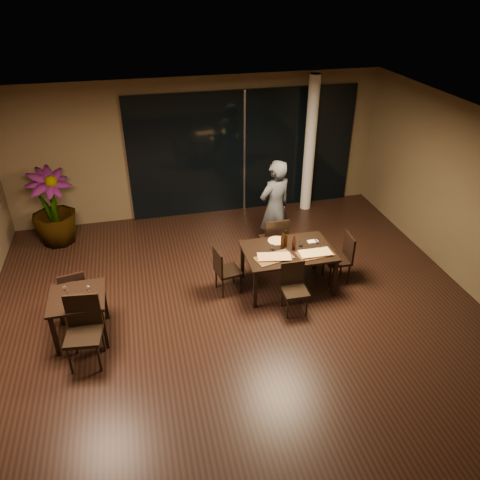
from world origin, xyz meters
The scene contains 30 objects.
ground centered at (0.00, 0.00, 0.00)m, with size 8.00×8.00×0.00m, color black.
wall_back centered at (0.00, 4.05, 1.50)m, with size 8.00×0.10×3.00m, color brown.
ceiling centered at (0.00, 0.00, 3.02)m, with size 8.00×8.00×0.04m, color silver.
window_panel centered at (1.00, 3.96, 1.35)m, with size 5.00×0.06×2.70m, color black.
column centered at (2.40, 3.65, 1.50)m, with size 0.24×0.24×3.00m, color silver.
main_table centered at (1.00, 0.80, 0.68)m, with size 1.50×1.00×0.75m.
side_table centered at (-2.40, 0.30, 0.62)m, with size 0.80×0.80×0.75m.
chair_main_far centered at (1.00, 1.55, 0.54)m, with size 0.45×0.45×0.97m.
chair_main_near centered at (0.90, 0.20, 0.47)m, with size 0.40×0.40×0.85m.
chair_main_left centered at (-0.10, 0.90, 0.48)m, with size 0.46×0.46×0.86m.
chair_main_right centered at (1.99, 0.78, 0.51)m, with size 0.44×0.44×0.91m.
chair_side_far centered at (-2.52, 0.82, 0.48)m, with size 0.47×0.47×0.86m.
chair_side_near centered at (-2.30, -0.19, 0.58)m, with size 0.53×0.53×1.04m.
diner centered at (1.12, 1.99, 0.95)m, with size 0.64×0.43×1.89m, color #2B2D30.
potted_plant centered at (-3.03, 3.33, 0.78)m, with size 0.85×0.85×1.56m, color #184818.
pizza_board_left centered at (0.69, 0.61, 0.76)m, with size 0.62×0.31×0.01m, color #4C3318.
pizza_board_right centered at (1.39, 0.57, 0.76)m, with size 0.61×0.30×0.01m, color #412715.
oblong_pizza_left centered at (0.69, 0.61, 0.77)m, with size 0.52×0.24×0.02m, color #691909, non-canonical shape.
oblong_pizza_right centered at (1.39, 0.57, 0.77)m, with size 0.51×0.24×0.02m, color maroon, non-canonical shape.
round_pizza centered at (0.89, 1.12, 0.76)m, with size 0.30×0.30×0.01m, color red.
bottle_a centered at (0.91, 0.87, 0.90)m, with size 0.07×0.07×0.30m, color black, non-canonical shape.
bottle_b centered at (1.09, 0.79, 0.89)m, with size 0.06×0.06×0.27m, color black, non-canonical shape.
bottle_c centered at (0.98, 0.93, 0.90)m, with size 0.07×0.07×0.31m, color black, non-canonical shape.
tumbler_left centered at (0.75, 0.87, 0.79)m, with size 0.07×0.07×0.08m, color white.
tumbler_right centered at (1.24, 0.88, 0.79)m, with size 0.07×0.07×0.09m, color white.
napkin_near centered at (1.55, 0.69, 0.76)m, with size 0.18×0.10×0.01m, color white.
napkin_far centered at (1.50, 0.96, 0.76)m, with size 0.18×0.10×0.01m, color silver.
wine_glass_a centered at (-2.54, 0.36, 0.83)m, with size 0.07×0.07×0.17m, color white, non-canonical shape.
wine_glass_b centered at (-2.21, 0.28, 0.84)m, with size 0.08×0.08×0.17m, color white, non-canonical shape.
side_napkin centered at (-2.34, 0.07, 0.76)m, with size 0.18×0.11×0.01m, color silver.
Camera 1 is at (-1.34, -5.51, 4.92)m, focal length 35.00 mm.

